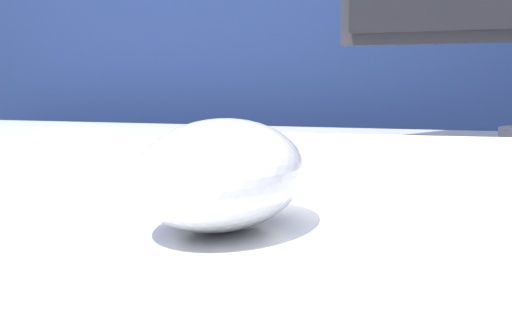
% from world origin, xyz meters
% --- Properties ---
extents(partition_panel, '(5.00, 0.03, 1.36)m').
position_xyz_m(partition_panel, '(0.00, 0.64, 0.68)').
color(partition_panel, navy).
rests_on(partition_panel, ground_plane).
extents(computer_mouse_near, '(0.09, 0.13, 0.05)m').
position_xyz_m(computer_mouse_near, '(-0.02, -0.25, 0.74)').
color(computer_mouse_near, silver).
rests_on(computer_mouse_near, desk).
extents(keyboard, '(0.46, 0.16, 0.02)m').
position_xyz_m(keyboard, '(-0.07, -0.06, 0.73)').
color(keyboard, silver).
rests_on(keyboard, desk).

